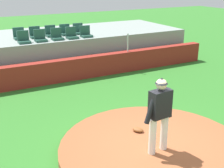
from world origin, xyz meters
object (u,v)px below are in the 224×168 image
object	(u,v)px
pitcher	(160,110)
stadium_chair_9	(79,31)
fielding_glove	(138,130)
stadium_chair_0	(24,39)
stadium_chair_1	(40,38)
stadium_chair_4	(86,33)
stadium_chair_2	(57,36)
stadium_chair_5	(19,35)
stadium_chair_8	(65,32)
stadium_chair_6	(35,34)
stadium_chair_3	(72,35)
stadium_chair_7	(51,33)
baseball	(156,116)

from	to	relation	value
pitcher	stadium_chair_9	distance (m)	8.64
fielding_glove	stadium_chair_0	distance (m)	6.90
pitcher	stadium_chair_1	xyz separation A→B (m)	(-0.64, 7.61, 0.40)
stadium_chair_4	stadium_chair_9	xyz separation A→B (m)	(0.00, 0.88, 0.00)
stadium_chair_4	stadium_chair_9	size ratio (longest dim) A/B	1.00
stadium_chair_1	stadium_chair_2	size ratio (longest dim) A/B	1.00
fielding_glove	stadium_chair_5	world-z (taller)	stadium_chair_5
stadium_chair_5	stadium_chair_8	world-z (taller)	same
stadium_chair_2	fielding_glove	bearing A→B (deg)	90.03
stadium_chair_6	stadium_chair_0	bearing A→B (deg)	51.76
stadium_chair_6	stadium_chair_3	bearing A→B (deg)	146.71
stadium_chair_5	stadium_chair_9	xyz separation A→B (m)	(2.79, -0.02, 0.00)
stadium_chair_5	stadium_chair_0	bearing A→B (deg)	89.34
fielding_glove	stadium_chair_7	size ratio (longest dim) A/B	0.60
stadium_chair_7	stadium_chair_9	xyz separation A→B (m)	(1.37, 0.01, 0.00)
stadium_chair_1	stadium_chair_4	xyz separation A→B (m)	(2.10, 0.02, 0.00)
stadium_chair_0	stadium_chair_4	distance (m)	2.80
baseball	stadium_chair_2	xyz separation A→B (m)	(-0.92, 6.16, 1.43)
stadium_chair_1	stadium_chair_6	size ratio (longest dim) A/B	1.00
stadium_chair_7	stadium_chair_1	bearing A→B (deg)	50.22
stadium_chair_6	stadium_chair_1	bearing A→B (deg)	89.00
fielding_glove	stadium_chair_6	size ratio (longest dim) A/B	0.60
fielding_glove	stadium_chair_4	distance (m)	6.91
stadium_chair_7	stadium_chair_8	distance (m)	0.70
stadium_chair_6	fielding_glove	bearing A→B (deg)	95.50
stadium_chair_2	stadium_chair_4	world-z (taller)	same
stadium_chair_7	stadium_chair_8	world-z (taller)	same
stadium_chair_6	stadium_chair_9	distance (m)	2.09
stadium_chair_4	stadium_chair_1	bearing A→B (deg)	0.47
stadium_chair_7	pitcher	bearing A→B (deg)	89.37
pitcher	stadium_chair_2	size ratio (longest dim) A/B	3.66
baseball	stadium_chair_4	world-z (taller)	stadium_chair_4
stadium_chair_4	stadium_chair_6	distance (m)	2.26
stadium_chair_6	stadium_chair_5	bearing A→B (deg)	-2.00
stadium_chair_4	stadium_chair_9	world-z (taller)	same
stadium_chair_0	stadium_chair_8	size ratio (longest dim) A/B	1.00
baseball	stadium_chair_9	bearing A→B (deg)	86.29
stadium_chair_3	fielding_glove	bearing A→B (deg)	84.22
stadium_chair_0	stadium_chair_5	world-z (taller)	same
fielding_glove	stadium_chair_5	size ratio (longest dim) A/B	0.60
baseball	stadium_chair_9	xyz separation A→B (m)	(0.46, 7.04, 1.43)
stadium_chair_5	stadium_chair_4	bearing A→B (deg)	162.14
pitcher	stadium_chair_2	xyz separation A→B (m)	(0.09, 7.63, 0.40)
baseball	stadium_chair_1	xyz separation A→B (m)	(-1.65, 6.14, 1.43)
pitcher	fielding_glove	xyz separation A→B (m)	(0.09, 1.00, -1.01)
fielding_glove	stadium_chair_3	size ratio (longest dim) A/B	0.60
stadium_chair_1	stadium_chair_3	distance (m)	1.40
stadium_chair_5	stadium_chair_7	bearing A→B (deg)	178.80
stadium_chair_5	fielding_glove	bearing A→B (deg)	100.72
stadium_chair_5	stadium_chair_7	size ratio (longest dim) A/B	1.00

